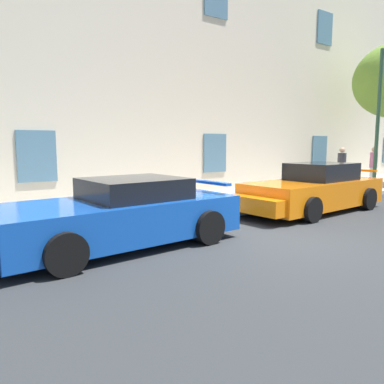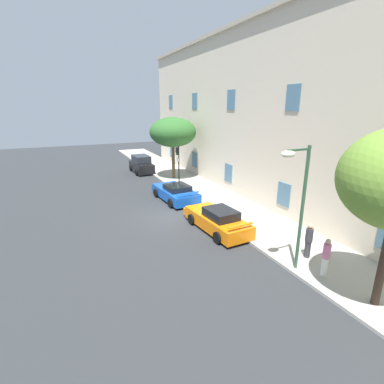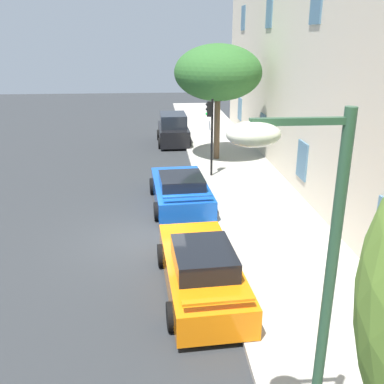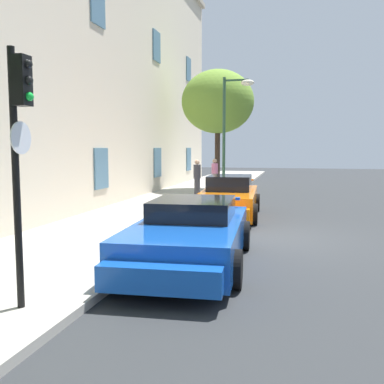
{
  "view_description": "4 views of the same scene",
  "coord_description": "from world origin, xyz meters",
  "px_view_note": "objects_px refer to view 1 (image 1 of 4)",
  "views": [
    {
      "loc": [
        -5.86,
        -5.21,
        1.96
      ],
      "look_at": [
        -1.43,
        1.08,
        0.96
      ],
      "focal_mm": 34.61,
      "sensor_mm": 36.0,
      "label": 1
    },
    {
      "loc": [
        16.64,
        -6.3,
        7.01
      ],
      "look_at": [
        -0.42,
        1.56,
        1.33
      ],
      "focal_mm": 26.79,
      "sensor_mm": 36.0,
      "label": 2
    },
    {
      "loc": [
        12.87,
        0.45,
        6.23
      ],
      "look_at": [
        -1.53,
        1.66,
        1.03
      ],
      "focal_mm": 40.15,
      "sensor_mm": 36.0,
      "label": 3
    },
    {
      "loc": [
        -11.37,
        -0.73,
        2.36
      ],
      "look_at": [
        0.16,
        2.05,
        1.14
      ],
      "focal_mm": 40.53,
      "sensor_mm": 36.0,
      "label": 4
    }
  ],
  "objects_px": {
    "sportscar_red_lead": "(111,217)",
    "pedestrian_strolling": "(373,166)",
    "pedestrian_admiring": "(341,167)",
    "sportscar_yellow_flank": "(311,191)"
  },
  "relations": [
    {
      "from": "sportscar_yellow_flank",
      "to": "pedestrian_admiring",
      "type": "bearing_deg",
      "value": 24.25
    },
    {
      "from": "sportscar_red_lead",
      "to": "pedestrian_strolling",
      "type": "distance_m",
      "value": 12.68
    },
    {
      "from": "sportscar_red_lead",
      "to": "pedestrian_admiring",
      "type": "relative_size",
      "value": 3.03
    },
    {
      "from": "sportscar_red_lead",
      "to": "sportscar_yellow_flank",
      "type": "distance_m",
      "value": 6.22
    },
    {
      "from": "sportscar_yellow_flank",
      "to": "pedestrian_admiring",
      "type": "relative_size",
      "value": 3.1
    },
    {
      "from": "sportscar_yellow_flank",
      "to": "pedestrian_strolling",
      "type": "xyz_separation_m",
      "value": [
        6.33,
        1.65,
        0.41
      ]
    },
    {
      "from": "sportscar_red_lead",
      "to": "pedestrian_admiring",
      "type": "xyz_separation_m",
      "value": [
        11.09,
        2.36,
        0.42
      ]
    },
    {
      "from": "sportscar_red_lead",
      "to": "pedestrian_strolling",
      "type": "relative_size",
      "value": 3.01
    },
    {
      "from": "sportscar_yellow_flank",
      "to": "pedestrian_strolling",
      "type": "distance_m",
      "value": 6.55
    },
    {
      "from": "sportscar_red_lead",
      "to": "pedestrian_strolling",
      "type": "height_order",
      "value": "pedestrian_strolling"
    }
  ]
}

